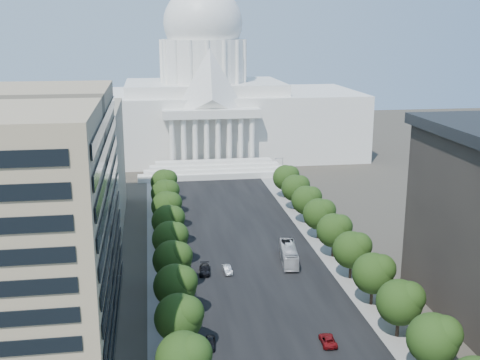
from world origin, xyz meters
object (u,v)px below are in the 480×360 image
city_bus (289,254)px  car_red (328,340)px  car_dark_a (210,343)px  car_silver (227,270)px  car_dark_b (205,270)px

city_bus → car_red: bearing=-85.1°
city_bus → car_dark_a: bearing=-114.3°
car_red → city_bus: city_bus is taller
car_dark_a → car_silver: car_silver is taller
car_red → city_bus: size_ratio=0.38×
car_red → car_dark_a: bearing=-2.8°
car_silver → car_dark_b: bearing=171.1°
car_dark_a → city_bus: city_bus is taller
car_red → car_dark_b: size_ratio=0.91×
car_silver → car_dark_a: bearing=-107.0°
car_red → car_silver: bearing=-65.4°
car_silver → city_bus: bearing=10.9°
car_red → car_dark_b: 35.84m
car_red → car_dark_b: bearing=-58.6°
car_silver → car_red: 33.51m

